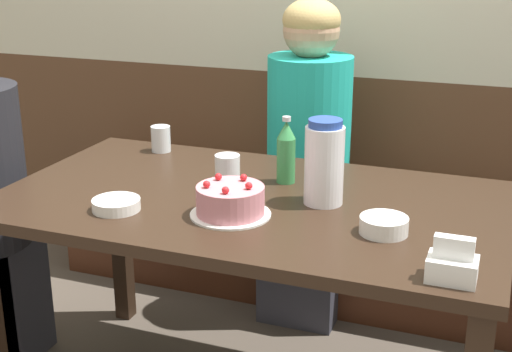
{
  "coord_description": "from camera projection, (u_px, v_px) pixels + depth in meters",
  "views": [
    {
      "loc": [
        0.71,
        -1.83,
        1.46
      ],
      "look_at": [
        -0.0,
        0.05,
        0.78
      ],
      "focal_mm": 50.0,
      "sensor_mm": 36.0,
      "label": 1
    }
  ],
  "objects": [
    {
      "name": "birthday_cake",
      "position": [
        229.0,
        201.0,
        1.94
      ],
      "size": [
        0.22,
        0.22,
        0.1
      ],
      "color": "white",
      "rests_on": "dining_table"
    },
    {
      "name": "person_teal_shirt",
      "position": [
        308.0,
        170.0,
        2.75
      ],
      "size": [
        0.32,
        0.34,
        1.25
      ],
      "rotation": [
        0.0,
        0.0,
        -1.57
      ],
      "color": "#33333D",
      "rests_on": "ground_plane"
    },
    {
      "name": "water_pitcher",
      "position": [
        324.0,
        163.0,
        2.01
      ],
      "size": [
        0.11,
        0.11,
        0.25
      ],
      "color": "white",
      "rests_on": "dining_table"
    },
    {
      "name": "bench_seat",
      "position": [
        322.0,
        245.0,
        2.99
      ],
      "size": [
        2.28,
        0.38,
        0.46
      ],
      "color": "#472314",
      "rests_on": "ground_plane"
    },
    {
      "name": "bowl_rice_small",
      "position": [
        384.0,
        225.0,
        1.83
      ],
      "size": [
        0.13,
        0.13,
        0.04
      ],
      "color": "white",
      "rests_on": "dining_table"
    },
    {
      "name": "dining_table",
      "position": [
        251.0,
        224.0,
        2.12
      ],
      "size": [
        1.47,
        0.85,
        0.73
      ],
      "color": "black",
      "rests_on": "ground_plane"
    },
    {
      "name": "napkin_holder",
      "position": [
        452.0,
        265.0,
        1.57
      ],
      "size": [
        0.11,
        0.08,
        0.11
      ],
      "color": "white",
      "rests_on": "dining_table"
    },
    {
      "name": "soju_bottle",
      "position": [
        286.0,
        151.0,
        2.19
      ],
      "size": [
        0.06,
        0.06,
        0.21
      ],
      "color": "#388E4C",
      "rests_on": "dining_table"
    },
    {
      "name": "bowl_soup_white",
      "position": [
        116.0,
        205.0,
        1.99
      ],
      "size": [
        0.14,
        0.14,
        0.03
      ],
      "color": "white",
      "rests_on": "dining_table"
    },
    {
      "name": "glass_tumbler_short",
      "position": [
        161.0,
        139.0,
        2.52
      ],
      "size": [
        0.07,
        0.07,
        0.09
      ],
      "color": "silver",
      "rests_on": "dining_table"
    },
    {
      "name": "glass_water_tall",
      "position": [
        227.0,
        170.0,
        2.19
      ],
      "size": [
        0.08,
        0.08,
        0.09
      ],
      "color": "silver",
      "rests_on": "dining_table"
    }
  ]
}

